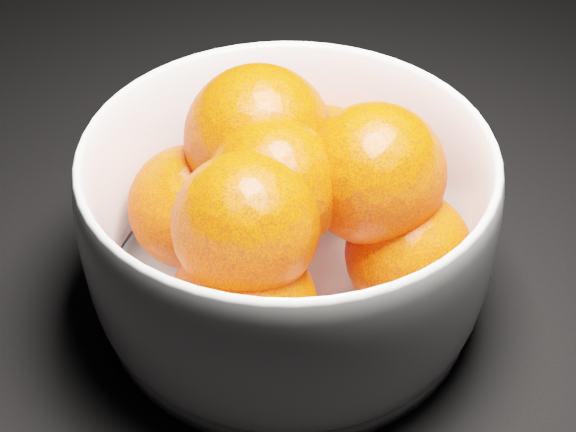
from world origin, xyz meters
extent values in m
cylinder|color=silver|center=(-0.25, -0.05, 0.01)|extent=(0.24, 0.24, 0.01)
sphere|color=#EA3001|center=(-0.21, 0.02, 0.05)|extent=(0.08, 0.08, 0.08)
sphere|color=#EA3001|center=(-0.31, -0.01, 0.05)|extent=(0.08, 0.08, 0.08)
sphere|color=#EA3001|center=(-0.29, -0.11, 0.05)|extent=(0.09, 0.09, 0.09)
sphere|color=#EA3001|center=(-0.18, -0.08, 0.05)|extent=(0.08, 0.08, 0.08)
sphere|color=#EA3001|center=(-0.26, -0.01, 0.10)|extent=(0.09, 0.09, 0.09)
sphere|color=#EA3001|center=(-0.28, -0.09, 0.10)|extent=(0.08, 0.08, 0.08)
sphere|color=#EA3001|center=(-0.20, -0.06, 0.10)|extent=(0.09, 0.09, 0.09)
sphere|color=#EA3001|center=(-0.26, -0.06, 0.10)|extent=(0.08, 0.08, 0.08)
camera|label=1|loc=(-0.31, -0.41, 0.39)|focal=50.00mm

